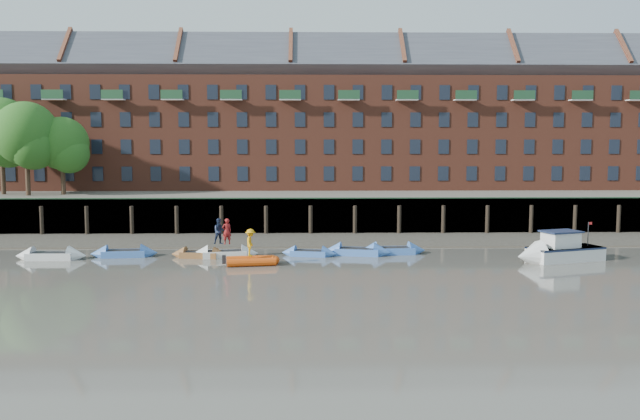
{
  "coord_description": "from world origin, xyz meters",
  "views": [
    {
      "loc": [
        1.55,
        -38.67,
        8.34
      ],
      "look_at": [
        2.64,
        12.0,
        3.2
      ],
      "focal_mm": 38.0,
      "sensor_mm": 36.0,
      "label": 1
    }
  ],
  "objects_px": {
    "rowboat_6": "(392,251)",
    "rib_tender": "(253,261)",
    "rowboat_0": "(51,256)",
    "rowboat_3": "(225,254)",
    "motor_launch": "(553,252)",
    "person_rower_b": "(220,231)",
    "rowboat_4": "(309,253)",
    "person_rib_crew": "(251,243)",
    "person_rower_a": "(227,231)",
    "rowboat_1": "(124,253)",
    "rowboat_2": "(200,255)",
    "rowboat_5": "(357,252)"
  },
  "relations": [
    {
      "from": "rib_tender",
      "to": "rowboat_2",
      "type": "bearing_deg",
      "value": 135.46
    },
    {
      "from": "rowboat_2",
      "to": "motor_launch",
      "type": "height_order",
      "value": "motor_launch"
    },
    {
      "from": "rowboat_3",
      "to": "rowboat_4",
      "type": "xyz_separation_m",
      "value": [
        6.1,
        0.46,
        -0.04
      ]
    },
    {
      "from": "rowboat_2",
      "to": "rowboat_0",
      "type": "bearing_deg",
      "value": -168.68
    },
    {
      "from": "rowboat_4",
      "to": "motor_launch",
      "type": "distance_m",
      "value": 17.2
    },
    {
      "from": "rowboat_0",
      "to": "rowboat_4",
      "type": "xyz_separation_m",
      "value": [
        18.35,
        1.04,
        -0.05
      ]
    },
    {
      "from": "rowboat_3",
      "to": "rowboat_5",
      "type": "bearing_deg",
      "value": -2.77
    },
    {
      "from": "rowboat_4",
      "to": "person_rib_crew",
      "type": "bearing_deg",
      "value": -127.33
    },
    {
      "from": "rib_tender",
      "to": "rowboat_3",
      "type": "bearing_deg",
      "value": 118.39
    },
    {
      "from": "rowboat_5",
      "to": "person_rower_a",
      "type": "bearing_deg",
      "value": -163.91
    },
    {
      "from": "person_rower_a",
      "to": "rowboat_4",
      "type": "bearing_deg",
      "value": 158.34
    },
    {
      "from": "rowboat_5",
      "to": "rib_tender",
      "type": "height_order",
      "value": "rowboat_5"
    },
    {
      "from": "rowboat_5",
      "to": "person_rower_a",
      "type": "relative_size",
      "value": 2.76
    },
    {
      "from": "rowboat_1",
      "to": "rowboat_4",
      "type": "relative_size",
      "value": 1.16
    },
    {
      "from": "motor_launch",
      "to": "person_rower_b",
      "type": "relative_size",
      "value": 3.69
    },
    {
      "from": "rowboat_6",
      "to": "person_rower_b",
      "type": "height_order",
      "value": "person_rower_b"
    },
    {
      "from": "person_rower_a",
      "to": "rowboat_1",
      "type": "bearing_deg",
      "value": -28.08
    },
    {
      "from": "rowboat_3",
      "to": "rowboat_6",
      "type": "height_order",
      "value": "rowboat_6"
    },
    {
      "from": "person_rower_a",
      "to": "rowboat_6",
      "type": "bearing_deg",
      "value": 159.93
    },
    {
      "from": "rowboat_3",
      "to": "rowboat_5",
      "type": "relative_size",
      "value": 0.96
    },
    {
      "from": "rowboat_0",
      "to": "motor_launch",
      "type": "bearing_deg",
      "value": -2.64
    },
    {
      "from": "rowboat_6",
      "to": "rowboat_1",
      "type": "bearing_deg",
      "value": 178.17
    },
    {
      "from": "rowboat_6",
      "to": "rib_tender",
      "type": "distance_m",
      "value": 10.88
    },
    {
      "from": "rowboat_2",
      "to": "rowboat_1",
      "type": "bearing_deg",
      "value": -176.69
    },
    {
      "from": "rowboat_1",
      "to": "person_rower_a",
      "type": "height_order",
      "value": "person_rower_a"
    },
    {
      "from": "rowboat_0",
      "to": "person_rower_b",
      "type": "distance_m",
      "value": 12.02
    },
    {
      "from": "person_rib_crew",
      "to": "rowboat_4",
      "type": "bearing_deg",
      "value": -48.65
    },
    {
      "from": "person_rower_b",
      "to": "motor_launch",
      "type": "bearing_deg",
      "value": -24.84
    },
    {
      "from": "rowboat_3",
      "to": "motor_launch",
      "type": "distance_m",
      "value": 23.19
    },
    {
      "from": "rib_tender",
      "to": "motor_launch",
      "type": "height_order",
      "value": "motor_launch"
    },
    {
      "from": "rowboat_0",
      "to": "person_rib_crew",
      "type": "bearing_deg",
      "value": -9.55
    },
    {
      "from": "rowboat_1",
      "to": "rowboat_0",
      "type": "bearing_deg",
      "value": -174.49
    },
    {
      "from": "rowboat_1",
      "to": "rowboat_6",
      "type": "distance_m",
      "value": 19.68
    },
    {
      "from": "person_rower_b",
      "to": "rowboat_6",
      "type": "bearing_deg",
      "value": -14.39
    },
    {
      "from": "rowboat_4",
      "to": "person_rower_a",
      "type": "xyz_separation_m",
      "value": [
        -5.94,
        -0.38,
        1.67
      ]
    },
    {
      "from": "rowboat_6",
      "to": "person_rower_a",
      "type": "relative_size",
      "value": 2.69
    },
    {
      "from": "rowboat_2",
      "to": "rowboat_4",
      "type": "bearing_deg",
      "value": 12.48
    },
    {
      "from": "rowboat_2",
      "to": "person_rower_a",
      "type": "distance_m",
      "value": 2.56
    },
    {
      "from": "rowboat_5",
      "to": "person_rib_crew",
      "type": "xyz_separation_m",
      "value": [
        -7.55,
        -3.77,
        1.26
      ]
    },
    {
      "from": "rowboat_2",
      "to": "motor_launch",
      "type": "bearing_deg",
      "value": 3.8
    },
    {
      "from": "rowboat_6",
      "to": "person_rower_b",
      "type": "bearing_deg",
      "value": -179.12
    },
    {
      "from": "rowboat_1",
      "to": "person_rower_a",
      "type": "relative_size",
      "value": 2.61
    },
    {
      "from": "rowboat_0",
      "to": "rowboat_6",
      "type": "xyz_separation_m",
      "value": [
        24.57,
        1.79,
        -0.0
      ]
    },
    {
      "from": "rowboat_3",
      "to": "person_rower_b",
      "type": "distance_m",
      "value": 1.68
    },
    {
      "from": "rowboat_0",
      "to": "rowboat_6",
      "type": "height_order",
      "value": "rowboat_0"
    },
    {
      "from": "rib_tender",
      "to": "person_rower_b",
      "type": "distance_m",
      "value": 4.4
    },
    {
      "from": "rowboat_0",
      "to": "motor_launch",
      "type": "height_order",
      "value": "motor_launch"
    },
    {
      "from": "rowboat_3",
      "to": "rowboat_1",
      "type": "bearing_deg",
      "value": 169.21
    },
    {
      "from": "rowboat_4",
      "to": "rowboat_6",
      "type": "distance_m",
      "value": 6.26
    },
    {
      "from": "rowboat_3",
      "to": "motor_launch",
      "type": "xyz_separation_m",
      "value": [
        23.09,
        -2.16,
        0.44
      ]
    }
  ]
}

